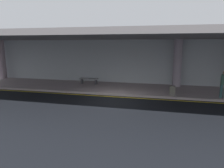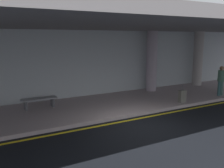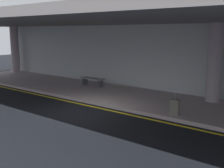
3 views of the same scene
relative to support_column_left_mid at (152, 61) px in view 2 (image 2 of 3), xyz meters
The scene contains 10 objects.
ground_plane 6.36m from the support_column_left_mid, 131.40° to the right, with size 60.00×60.00×0.00m, color black.
sidewalk 4.66m from the support_column_left_mid, 160.23° to the right, with size 26.00×4.20×0.15m, color #A69698.
lane_stripe_yellow 5.87m from the support_column_left_mid, 136.35° to the right, with size 26.00×0.14×0.01m, color yellow.
support_column_left_mid is the anchor object (origin of this frame).
support_column_center 4.00m from the support_column_left_mid, ahead, with size 0.65×0.65×3.65m, color #A19A97.
ceiling_overhang 4.86m from the support_column_left_mid, 154.15° to the right, with size 28.00×13.20×0.30m, color slate.
terminal_back_wall 4.08m from the support_column_left_mid, 168.52° to the left, with size 26.00×0.30×3.80m, color #ACB4B7.
traveler_with_luggage 4.06m from the support_column_left_mid, 49.59° to the right, with size 0.38×0.38×1.68m.
suitcase_upright_primary 3.49m from the support_column_left_mid, 98.01° to the right, with size 0.36×0.22×0.90m.
bench_metal 7.21m from the support_column_left_mid, behind, with size 1.60×0.50×0.48m.
Camera 2 is at (-5.61, -7.67, 3.40)m, focal length 40.32 mm.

